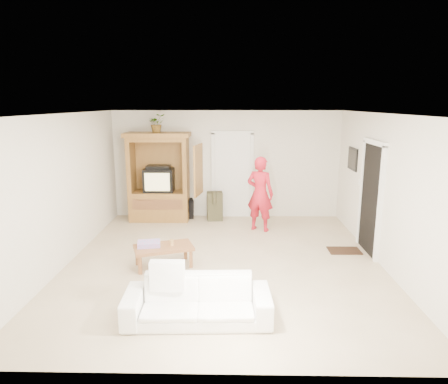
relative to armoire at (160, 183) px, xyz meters
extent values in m
plane|color=tan|center=(1.58, -2.66, -0.91)|extent=(6.00, 6.00, 0.00)
plane|color=white|center=(1.58, -2.66, 1.69)|extent=(6.00, 6.00, 0.00)
plane|color=silver|center=(1.58, 0.34, 0.39)|extent=(5.50, 0.00, 5.50)
plane|color=silver|center=(1.58, -5.66, 0.39)|extent=(5.50, 0.00, 5.50)
plane|color=silver|center=(-1.17, -2.66, 0.39)|extent=(0.00, 6.00, 6.00)
plane|color=silver|center=(4.33, -2.66, 0.39)|extent=(0.00, 6.00, 6.00)
cube|color=olive|center=(-0.02, -0.01, -0.56)|extent=(1.40, 0.60, 0.70)
cube|color=olive|center=(-0.67, -0.01, 0.39)|extent=(0.10, 0.60, 1.20)
cube|color=olive|center=(0.63, -0.01, 0.39)|extent=(0.10, 0.60, 1.20)
cube|color=olive|center=(-0.02, 0.26, 0.39)|extent=(1.40, 0.06, 1.20)
cube|color=olive|center=(-0.02, -0.01, 1.04)|extent=(1.40, 0.60, 0.10)
cube|color=olive|center=(-0.02, -0.01, 1.14)|extent=(1.52, 0.68, 0.10)
cube|color=olive|center=(0.96, -0.48, 0.39)|extent=(0.16, 0.67, 1.15)
cube|color=black|center=(-0.02, 0.02, 0.07)|extent=(0.70, 0.52, 0.55)
cube|color=tan|center=(-0.02, -0.25, 0.07)|extent=(0.58, 0.02, 0.42)
cube|color=black|center=(-0.02, -0.01, 0.38)|extent=(0.55, 0.35, 0.08)
cube|color=brown|center=(-0.02, -0.30, -0.46)|extent=(1.19, 0.03, 0.25)
cube|color=white|center=(1.73, 0.31, 0.11)|extent=(0.85, 0.05, 2.04)
cube|color=black|center=(4.30, -2.06, 0.11)|extent=(0.05, 0.90, 2.04)
cube|color=black|center=(4.31, -0.76, 0.69)|extent=(0.03, 0.60, 0.48)
cube|color=#382316|center=(3.88, -2.06, -0.90)|extent=(0.60, 0.40, 0.02)
imported|color=#4C7238|center=(-0.02, -0.03, 1.40)|extent=(0.49, 0.46, 0.43)
imported|color=red|center=(2.33, -0.79, -0.08)|extent=(0.71, 0.61, 1.66)
imported|color=white|center=(1.28, -4.59, -0.63)|extent=(1.91, 0.81, 0.55)
cube|color=brown|center=(0.55, -2.85, -0.57)|extent=(1.11, 0.84, 0.05)
cube|color=brown|center=(0.21, -3.19, -0.75)|extent=(0.07, 0.07, 0.31)
cube|color=brown|center=(0.07, -2.80, -0.75)|extent=(0.07, 0.07, 0.31)
cube|color=brown|center=(1.02, -2.90, -0.75)|extent=(0.07, 0.07, 0.31)
cube|color=brown|center=(0.88, -2.51, -0.75)|extent=(0.07, 0.07, 0.31)
cube|color=#E94D96|center=(0.29, -2.85, -0.50)|extent=(0.43, 0.35, 0.08)
cylinder|color=tan|center=(0.68, -2.81, -0.49)|extent=(0.08, 0.08, 0.10)
camera|label=1|loc=(1.72, -9.31, 1.86)|focal=32.00mm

